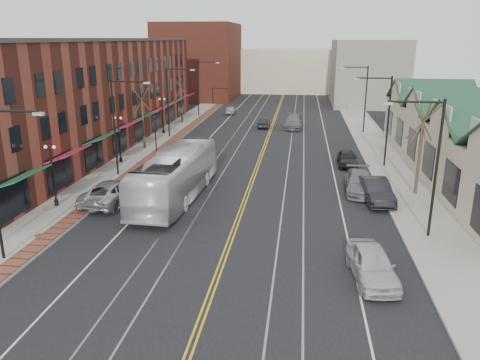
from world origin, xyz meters
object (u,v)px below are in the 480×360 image
(parked_car_c, at_px, (360,182))
(parked_car_d, at_px, (347,158))
(parked_car_b, at_px, (376,191))
(transit_bus, at_px, (176,175))
(parked_car_a, at_px, (372,264))
(parked_suv, at_px, (113,192))

(parked_car_c, xyz_separation_m, parked_car_d, (-0.26, 7.78, -0.06))
(parked_car_b, bearing_deg, transit_bus, 178.55)
(parked_car_d, bearing_deg, parked_car_a, -90.89)
(parked_car_a, xyz_separation_m, parked_car_c, (0.94, 13.73, -0.03))
(transit_bus, height_order, parked_car_d, transit_bus)
(transit_bus, distance_m, parked_car_b, 14.39)
(parked_car_a, distance_m, parked_car_c, 13.77)
(transit_bus, xyz_separation_m, parked_car_a, (12.50, -10.41, -0.98))
(parked_car_a, bearing_deg, parked_car_c, 79.68)
(parked_suv, relative_size, parked_car_a, 1.25)
(transit_bus, xyz_separation_m, parked_suv, (-4.30, -1.39, -0.97))
(transit_bus, xyz_separation_m, parked_car_c, (13.44, 3.33, -1.01))
(parked_car_a, height_order, parked_car_b, parked_car_b)
(parked_suv, xyz_separation_m, parked_car_d, (17.48, 12.50, -0.10))
(parked_suv, bearing_deg, transit_bus, -156.15)
(parked_car_b, distance_m, parked_car_d, 9.91)
(parked_car_a, height_order, parked_car_c, parked_car_a)
(parked_car_d, bearing_deg, parked_suv, -143.51)
(parked_car_a, bearing_deg, parked_suv, 145.38)
(parked_car_b, height_order, parked_car_c, parked_car_b)
(transit_bus, bearing_deg, parked_car_d, -137.02)
(parked_suv, distance_m, parked_car_c, 18.36)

